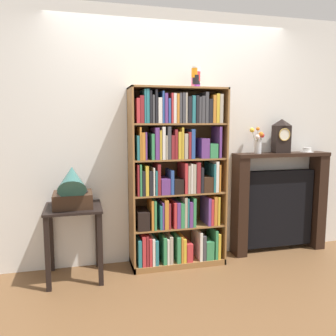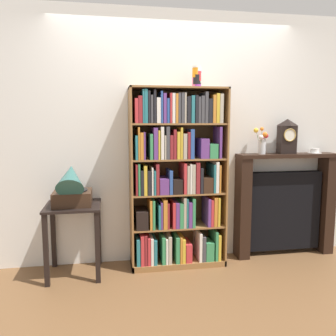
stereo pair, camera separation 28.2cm
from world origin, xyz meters
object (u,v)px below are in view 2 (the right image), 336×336
at_px(gramophone, 72,187).
at_px(flower_vase, 262,142).
at_px(cup_stack, 197,77).
at_px(side_table_left, 74,223).
at_px(mantel_clock, 287,136).
at_px(fireplace_mantel, 284,205).
at_px(bookshelf, 177,180).
at_px(teacup_with_saucer, 315,151).

height_order(gramophone, flower_vase, flower_vase).
xyz_separation_m(cup_stack, gramophone, (-1.23, -0.16, -1.04)).
height_order(side_table_left, flower_vase, flower_vase).
distance_m(side_table_left, mantel_clock, 2.39).
bearing_deg(side_table_left, mantel_clock, 3.51).
height_order(gramophone, mantel_clock, mantel_clock).
height_order(gramophone, fireplace_mantel, gramophone).
relative_size(bookshelf, fireplace_mantel, 1.60).
bearing_deg(mantel_clock, bookshelf, -176.65).
relative_size(gramophone, flower_vase, 1.63).
bearing_deg(fireplace_mantel, side_table_left, -175.97).
height_order(bookshelf, flower_vase, bookshelf).
bearing_deg(mantel_clock, fireplace_mantel, 54.46).
xyz_separation_m(bookshelf, teacup_with_saucer, (1.57, 0.07, 0.26)).
bearing_deg(fireplace_mantel, bookshelf, -175.70).
height_order(fireplace_mantel, teacup_with_saucer, teacup_with_saucer).
relative_size(fireplace_mantel, mantel_clock, 3.03).
xyz_separation_m(bookshelf, fireplace_mantel, (1.24, 0.09, -0.34)).
bearing_deg(flower_vase, bookshelf, -175.81).
distance_m(bookshelf, fireplace_mantel, 1.29).
bearing_deg(cup_stack, side_table_left, -175.25).
height_order(fireplace_mantel, mantel_clock, mantel_clock).
bearing_deg(gramophone, cup_stack, 7.28).
xyz_separation_m(fireplace_mantel, mantel_clock, (-0.02, -0.02, 0.77)).
height_order(bookshelf, fireplace_mantel, bookshelf).
height_order(gramophone, teacup_with_saucer, teacup_with_saucer).
relative_size(cup_stack, side_table_left, 0.31).
distance_m(cup_stack, teacup_with_saucer, 1.56).
bearing_deg(mantel_clock, teacup_with_saucer, 0.43).
bearing_deg(side_table_left, bookshelf, 3.70).
relative_size(flower_vase, teacup_with_saucer, 1.99).
relative_size(bookshelf, flower_vase, 6.28).
height_order(fireplace_mantel, flower_vase, flower_vase).
distance_m(mantel_clock, teacup_with_saucer, 0.38).
bearing_deg(mantel_clock, cup_stack, -177.99).
bearing_deg(cup_stack, bookshelf, -170.21).
relative_size(gramophone, mantel_clock, 1.26).
bearing_deg(gramophone, side_table_left, 90.00).
xyz_separation_m(cup_stack, side_table_left, (-1.23, -0.10, -1.40)).
xyz_separation_m(cup_stack, mantel_clock, (1.02, 0.04, -0.60)).
relative_size(mantel_clock, teacup_with_saucer, 2.58).
bearing_deg(cup_stack, fireplace_mantel, 3.17).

